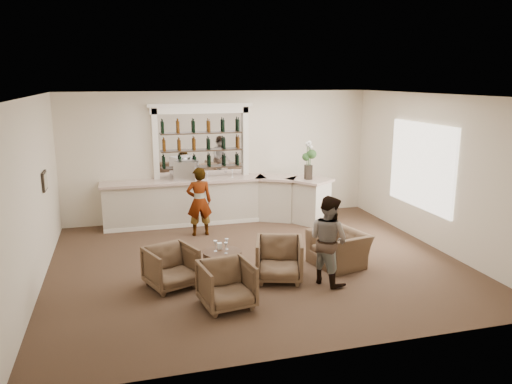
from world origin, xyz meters
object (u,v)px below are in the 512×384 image
guest (328,240)px  flower_vase (309,158)px  armchair_right (279,259)px  armchair_left (171,267)px  armchair_far (339,249)px  armchair_center (227,285)px  espresso_machine (186,171)px  cocktail_table (222,264)px  sommelier (199,202)px  bar_counter (219,201)px

guest → flower_vase: 3.90m
armchair_right → armchair_left: bearing=-168.1°
armchair_left → armchair_far: size_ratio=0.78×
armchair_left → armchair_center: 1.29m
flower_vase → guest: bearing=-105.7°
armchair_left → espresso_machine: 4.06m
armchair_center → armchair_far: size_ratio=0.79×
cocktail_table → armchair_center: size_ratio=0.87×
armchair_center → espresso_machine: bearing=81.0°
armchair_right → espresso_machine: size_ratio=1.60×
guest → armchair_left: bearing=52.6°
armchair_far → armchair_right: bearing=-88.8°
guest → sommelier: bearing=1.5°
armchair_right → armchair_far: bearing=33.4°
bar_counter → espresso_machine: bearing=173.2°
armchair_center → flower_vase: size_ratio=0.86×
bar_counter → flower_vase: size_ratio=5.95×
bar_counter → armchair_center: (-0.82, -4.77, -0.20)m
armchair_right → espresso_machine: (-1.12, 4.03, 0.99)m
cocktail_table → espresso_machine: 3.82m
armchair_center → armchair_left: bearing=118.8°
sommelier → guest: (1.77, -3.40, -0.00)m
cocktail_table → sommelier: bearing=90.0°
espresso_machine → flower_vase: flower_vase is taller
armchair_far → espresso_machine: size_ratio=1.93×
armchair_center → flower_vase: (2.98, 4.13, 1.31)m
guest → armchair_center: guest is taller
armchair_left → espresso_machine: bearing=57.2°
guest → espresso_machine: size_ratio=3.00×
guest → espresso_machine: 4.83m
armchair_right → flower_vase: (1.83, 3.30, 1.29)m
bar_counter → flower_vase: bearing=-16.6°
armchair_far → flower_vase: 3.24m
bar_counter → armchair_right: bar_counter is taller
cocktail_table → armchair_right: (0.98, -0.39, 0.14)m
bar_counter → espresso_machine: espresso_machine is taller
sommelier → espresso_machine: (-0.15, 1.00, 0.57)m
armchair_left → flower_vase: flower_vase is taller
armchair_center → cocktail_table: bearing=72.9°
bar_counter → armchair_left: size_ratio=7.05×
sommelier → armchair_center: 3.90m
bar_counter → espresso_machine: (-0.79, 0.09, 0.80)m
sommelier → armchair_left: sommelier is taller
cocktail_table → armchair_center: (-0.18, -1.22, 0.12)m
armchair_right → armchair_far: (1.36, 0.39, -0.05)m
armchair_left → flower_vase: bearing=18.8°
bar_counter → flower_vase: 2.52m
armchair_left → armchair_center: armchair_center is taller
bar_counter → cocktail_table: bearing=-100.2°
bar_counter → armchair_far: bearing=-64.5°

